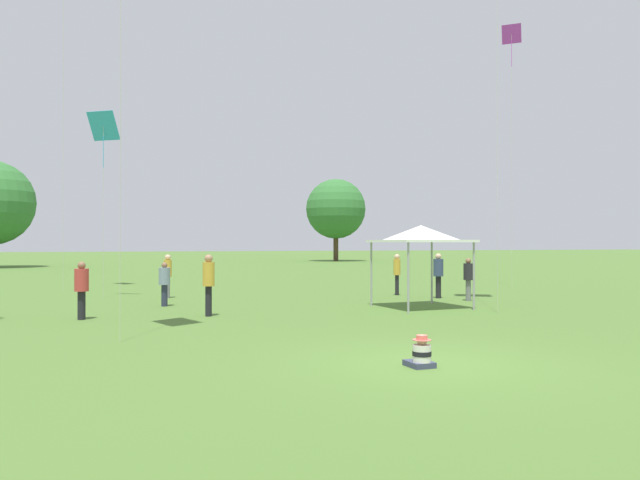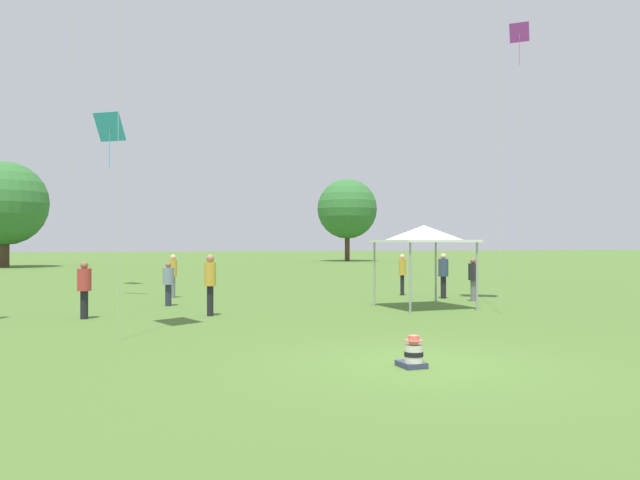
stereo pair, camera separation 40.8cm
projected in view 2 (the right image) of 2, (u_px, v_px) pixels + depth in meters
ground_plane at (421, 364)px, 11.24m from camera, size 300.00×300.00×0.00m
seated_toddler at (413, 354)px, 10.93m from camera, size 0.44×0.53×0.58m
person_standing_0 at (443, 272)px, 24.54m from camera, size 0.45×0.45×1.77m
person_standing_1 at (473, 276)px, 23.39m from camera, size 0.51×0.51×1.61m
person_standing_3 at (84, 285)px, 17.94m from camera, size 0.50×0.50×1.66m
person_standing_4 at (402, 270)px, 26.02m from camera, size 0.41×0.41×1.72m
person_standing_5 at (173, 271)px, 24.84m from camera, size 0.44×0.44×1.73m
person_standing_6 at (210, 279)px, 18.67m from camera, size 0.45×0.45×1.85m
person_standing_7 at (168, 280)px, 21.63m from camera, size 0.45×0.45×1.52m
canopy_tent at (424, 234)px, 20.88m from camera, size 2.98×2.98×2.79m
kite_1 at (519, 43)px, 29.91m from camera, size 0.92×0.84×12.73m
kite_3 at (110, 130)px, 24.79m from camera, size 1.29×1.11×7.35m
distant_tree_0 at (5, 203)px, 55.39m from camera, size 7.46×7.46×9.44m
distant_tree_1 at (347, 209)px, 74.13m from camera, size 7.11×7.11×9.78m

